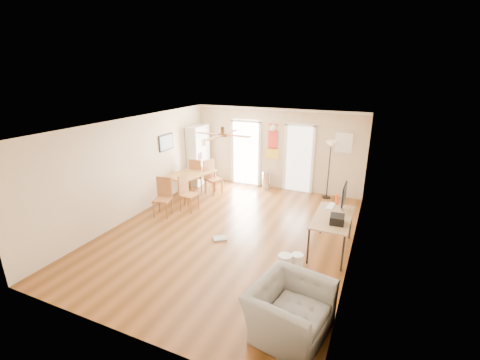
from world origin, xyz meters
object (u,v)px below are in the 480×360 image
at_px(dining_table, 191,184).
at_px(torchiere_lamp, 329,170).
at_px(wastebasket_b, 285,262).
at_px(dining_chair_far, 198,174).
at_px(bookshelf, 198,155).
at_px(armchair, 290,310).
at_px(dining_chair_right_b, 189,193).
at_px(computer_desk, 331,233).
at_px(wastebasket_a, 297,261).
at_px(dining_chair_right_a, 213,178).
at_px(printer, 337,219).
at_px(dining_chair_near, 162,198).
at_px(trash_can, 267,180).

xyz_separation_m(dining_table, torchiere_lamp, (3.88, 1.48, 0.51)).
bearing_deg(wastebasket_b, torchiere_lamp, 88.77).
height_order(dining_chair_far, torchiere_lamp, torchiere_lamp).
bearing_deg(bookshelf, armchair, -48.36).
height_order(wastebasket_b, armchair, armchair).
bearing_deg(dining_chair_right_b, computer_desk, -94.43).
bearing_deg(torchiere_lamp, armchair, -85.79).
bearing_deg(bookshelf, wastebasket_a, -39.28).
bearing_deg(wastebasket_a, dining_chair_right_a, 139.66).
distance_m(dining_chair_right_b, wastebasket_a, 3.77).
height_order(dining_table, torchiere_lamp, torchiere_lamp).
xyz_separation_m(torchiere_lamp, printer, (0.72, -3.37, 0.00)).
distance_m(dining_chair_near, wastebasket_a, 4.03).
relative_size(printer, armchair, 0.27).
bearing_deg(dining_chair_near, printer, -17.37).
xyz_separation_m(bookshelf, trash_can, (2.32, 0.37, -0.69)).
bearing_deg(wastebasket_a, dining_table, 147.84).
bearing_deg(printer, dining_chair_right_b, 162.68).
bearing_deg(wastebasket_a, torchiere_lamp, 91.53).
bearing_deg(bookshelf, dining_chair_right_b, -65.79).
distance_m(trash_can, wastebasket_b, 4.57).
bearing_deg(dining_table, armchair, -44.46).
distance_m(bookshelf, armchair, 7.12).
relative_size(trash_can, wastebasket_b, 1.90).
bearing_deg(armchair, dining_chair_right_b, 60.09).
xyz_separation_m(dining_table, computer_desk, (4.48, -1.60, 0.03)).
height_order(dining_chair_right_a, dining_chair_near, dining_chair_right_a).
relative_size(bookshelf, dining_table, 1.35).
height_order(computer_desk, wastebasket_a, computer_desk).
bearing_deg(armchair, computer_desk, 6.92).
bearing_deg(computer_desk, dining_chair_right_a, 152.88).
height_order(dining_table, dining_chair_far, dining_chair_far).
relative_size(dining_table, dining_chair_right_b, 1.47).
relative_size(bookshelf, wastebasket_b, 6.33).
bearing_deg(trash_can, dining_chair_right_a, -142.37).
bearing_deg(wastebasket_b, armchair, -71.56).
bearing_deg(wastebasket_a, printer, 45.01).
bearing_deg(dining_chair_far, torchiere_lamp, -171.83).
distance_m(dining_chair_far, computer_desk, 5.04).
xyz_separation_m(wastebasket_a, armchair, (0.31, -1.71, 0.25)).
relative_size(dining_chair_near, printer, 3.15).
bearing_deg(bookshelf, torchiere_lamp, 5.32).
height_order(dining_chair_near, wastebasket_b, dining_chair_near).
relative_size(dining_chair_right_b, computer_desk, 0.67).
xyz_separation_m(dining_chair_right_a, wastebasket_b, (3.24, -3.11, -0.37)).
bearing_deg(dining_chair_far, bookshelf, -66.27).
relative_size(computer_desk, wastebasket_a, 5.41).
relative_size(dining_chair_right_a, dining_chair_near, 1.04).
relative_size(dining_table, printer, 4.55).
distance_m(dining_chair_right_a, torchiere_lamp, 3.51).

